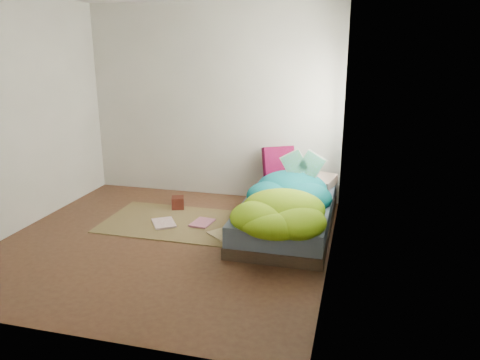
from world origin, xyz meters
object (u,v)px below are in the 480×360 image
(bed, at_px, (287,214))
(wooden_box, at_px, (178,203))
(floor_book_a, at_px, (153,224))
(floor_book_b, at_px, (194,222))
(pillow_magenta, at_px, (279,162))
(open_book, at_px, (303,156))

(bed, distance_m, wooden_box, 1.50)
(floor_book_a, relative_size, floor_book_b, 1.12)
(pillow_magenta, relative_size, open_book, 0.98)
(wooden_box, height_order, floor_book_b, wooden_box)
(bed, height_order, open_book, open_book)
(bed, bearing_deg, wooden_box, 169.12)
(pillow_magenta, bearing_deg, floor_book_a, -164.08)
(wooden_box, bearing_deg, floor_book_a, -95.10)
(bed, height_order, floor_book_a, bed)
(wooden_box, bearing_deg, floor_book_b, -49.09)
(bed, xyz_separation_m, wooden_box, (-1.47, 0.28, -0.08))
(bed, distance_m, floor_book_a, 1.57)
(bed, height_order, pillow_magenta, pillow_magenta)
(open_book, height_order, floor_book_b, open_book)
(floor_book_a, height_order, floor_book_b, floor_book_b)
(open_book, bearing_deg, wooden_box, 179.51)
(pillow_magenta, bearing_deg, floor_book_b, -157.10)
(bed, xyz_separation_m, pillow_magenta, (-0.27, 0.92, 0.38))
(bed, xyz_separation_m, open_book, (0.12, 0.28, 0.64))
(open_book, bearing_deg, pillow_magenta, 121.49)
(open_book, bearing_deg, bed, -114.14)
(bed, xyz_separation_m, floor_book_a, (-1.53, -0.35, -0.14))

